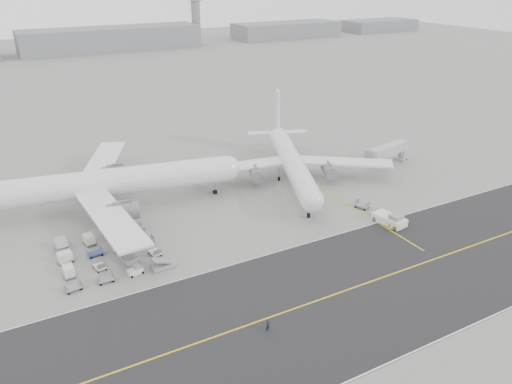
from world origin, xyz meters
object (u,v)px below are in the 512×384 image
jet_bridge (387,151)px  ground_crew_a (268,326)px  airliner_a (105,183)px  airliner_b (291,161)px  control_tower (196,19)px  ground_crew_b (389,228)px  pushback_tug (390,219)px

jet_bridge → ground_crew_a: 73.61m
ground_crew_a → jet_bridge: bearing=16.1°
airliner_a → ground_crew_a: bearing=-158.1°
airliner_a → airliner_b: size_ratio=1.25×
airliner_b → jet_bridge: airliner_b is taller
control_tower → ground_crew_b: 281.06m
control_tower → jet_bridge: control_tower is taller
jet_bridge → ground_crew_b: size_ratio=8.23×
pushback_tug → jet_bridge: size_ratio=0.58×
control_tower → airliner_a: control_tower is taller
airliner_b → ground_crew_b: 32.31m
airliner_b → ground_crew_a: 56.63m
ground_crew_a → control_tower: bearing=50.7°
jet_bridge → ground_crew_a: bearing=-157.4°
airliner_b → ground_crew_a: (-32.88, -45.93, -4.07)m
pushback_tug → jet_bridge: 33.64m
pushback_tug → jet_bridge: jet_bridge is taller
ground_crew_a → ground_crew_b: bearing=2.6°
pushback_tug → ground_crew_b: 3.94m
control_tower → jet_bridge: bearing=-100.8°
airliner_b → jet_bridge: bearing=13.8°
airliner_a → control_tower: bearing=-16.4°
ground_crew_b → ground_crew_a: bearing=2.1°
airliner_b → jet_bridge: 27.64m
control_tower → pushback_tug: control_tower is taller
airliner_b → ground_crew_b: (2.74, -31.93, -4.08)m
control_tower → airliner_b: bearing=-107.1°
airliner_a → airliner_b: 43.95m
control_tower → ground_crew_a: 305.16m
airliner_b → jet_bridge: size_ratio=3.04×
airliner_a → ground_crew_a: size_ratio=30.87×
jet_bridge → ground_crew_b: jet_bridge is taller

